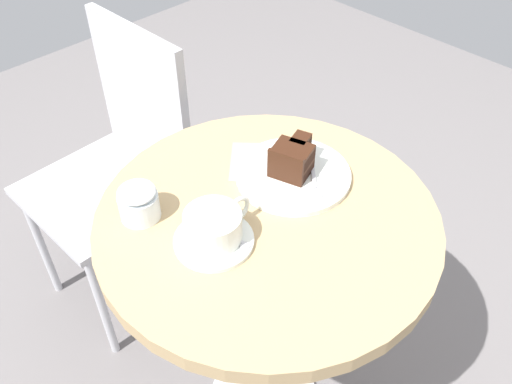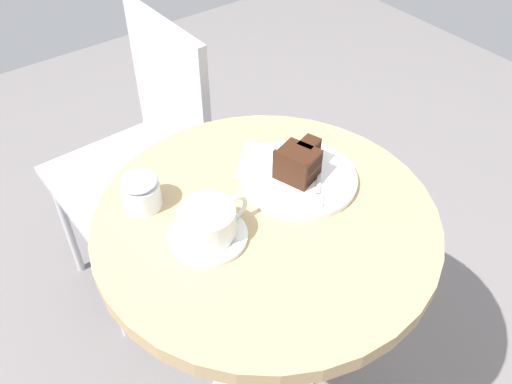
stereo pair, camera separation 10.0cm
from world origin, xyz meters
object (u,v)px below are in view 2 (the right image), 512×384
at_px(coffee_cup, 208,221).
at_px(sugar_pot, 140,191).
at_px(teaspoon, 230,234).
at_px(saucer, 208,236).
at_px(fork, 318,188).
at_px(napkin, 273,163).
at_px(cake_plate, 299,178).
at_px(cake_slice, 299,162).
at_px(cafe_chair, 148,145).

xyz_separation_m(coffee_cup, sugar_pot, (-0.06, 0.14, -0.00)).
bearing_deg(teaspoon, saucer, -122.18).
distance_m(coffee_cup, teaspoon, 0.05).
distance_m(fork, napkin, 0.13).
height_order(fork, sugar_pot, sugar_pot).
distance_m(coffee_cup, fork, 0.23).
relative_size(cake_plate, cake_slice, 2.16).
bearing_deg(sugar_pot, cafe_chair, 64.16).
height_order(cake_slice, napkin, cake_slice).
xyz_separation_m(fork, sugar_pot, (-0.29, 0.18, 0.02)).
bearing_deg(cake_plate, coffee_cup, -175.34).
height_order(saucer, cafe_chair, cafe_chair).
bearing_deg(coffee_cup, sugar_pot, 112.42).
height_order(cake_slice, cafe_chair, cafe_chair).
height_order(teaspoon, cafe_chair, cafe_chair).
xyz_separation_m(cake_slice, fork, (0.00, -0.06, -0.03)).
relative_size(napkin, sugar_pot, 2.45).
xyz_separation_m(teaspoon, cake_plate, (0.20, 0.05, -0.01)).
relative_size(teaspoon, cake_slice, 0.90).
distance_m(coffee_cup, cafe_chair, 0.64).
xyz_separation_m(coffee_cup, fork, (0.23, -0.03, -0.02)).
distance_m(cafe_chair, sugar_pot, 0.53).
bearing_deg(cafe_chair, teaspoon, -12.75).
height_order(coffee_cup, cake_plate, coffee_cup).
relative_size(coffee_cup, napkin, 0.75).
bearing_deg(cafe_chair, sugar_pot, -27.17).
distance_m(cake_plate, cake_slice, 0.04).
relative_size(fork, napkin, 0.60).
height_order(coffee_cup, napkin, coffee_cup).
bearing_deg(napkin, fork, -83.75).
bearing_deg(cake_plate, sugar_pot, 156.39).
height_order(napkin, sugar_pot, sugar_pot).
bearing_deg(fork, teaspoon, -46.91).
bearing_deg(teaspoon, sugar_pot, -145.82).
relative_size(saucer, fork, 1.31).
xyz_separation_m(cake_slice, sugar_pot, (-0.29, 0.12, -0.01)).
bearing_deg(cake_slice, fork, -87.01).
xyz_separation_m(fork, napkin, (-0.01, 0.12, -0.01)).
xyz_separation_m(teaspoon, fork, (0.20, -0.00, 0.00)).
height_order(saucer, teaspoon, teaspoon).
height_order(napkin, cafe_chair, cafe_chair).
height_order(saucer, cake_slice, cake_slice).
xyz_separation_m(cake_plate, cafe_chair, (-0.08, 0.55, -0.22)).
bearing_deg(fork, sugar_pot, -77.00).
bearing_deg(fork, cake_plate, -130.54).
bearing_deg(saucer, napkin, 22.86).
relative_size(cake_slice, cafe_chair, 0.13).
xyz_separation_m(saucer, napkin, (0.22, 0.09, -0.00)).
bearing_deg(napkin, coffee_cup, -157.24).
relative_size(cake_plate, sugar_pot, 3.11).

